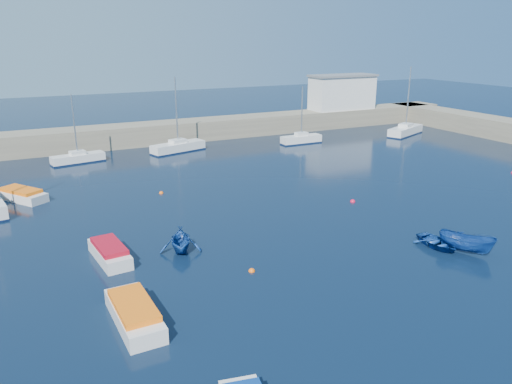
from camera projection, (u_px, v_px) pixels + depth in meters
name	position (u px, v px, depth m)	size (l,w,h in m)	color
ground	(386.00, 300.00, 26.59)	(220.00, 220.00, 0.00)	black
back_wall	(153.00, 133.00, 65.53)	(96.00, 4.50, 2.60)	#78705C
right_arm	(477.00, 124.00, 72.24)	(4.50, 32.00, 2.60)	#78705C
harbor_office	(342.00, 93.00, 77.13)	(10.00, 4.00, 5.00)	silver
sailboat_5	(78.00, 158.00, 55.33)	(5.90, 2.58, 7.54)	silver
sailboat_6	(178.00, 147.00, 60.68)	(7.08, 3.68, 8.95)	silver
sailboat_7	(301.00, 139.00, 65.42)	(5.50, 1.57, 7.37)	silver
sailboat_8	(405.00, 130.00, 71.13)	(7.48, 4.74, 9.53)	silver
motorboat_0	(134.00, 313.00, 24.33)	(1.94, 5.13, 1.14)	silver
motorboat_1	(110.00, 252.00, 31.24)	(2.01, 4.61, 1.10)	silver
motorboat_2	(21.00, 195.00, 42.78)	(4.22, 5.07, 1.02)	silver
dinghy_center	(437.00, 242.00, 33.20)	(2.26, 3.17, 0.66)	navy
dinghy_left	(180.00, 239.00, 32.42)	(2.72, 3.15, 1.66)	navy
dinghy_right	(467.00, 243.00, 32.23)	(1.34, 3.56, 1.37)	navy
buoy_0	(252.00, 271.00, 29.84)	(0.40, 0.40, 0.40)	#FF5F0D
buoy_1	(353.00, 202.00, 42.40)	(0.45, 0.45, 0.45)	red
buoy_3	(161.00, 193.00, 44.71)	(0.39, 0.39, 0.39)	#FF5F0D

